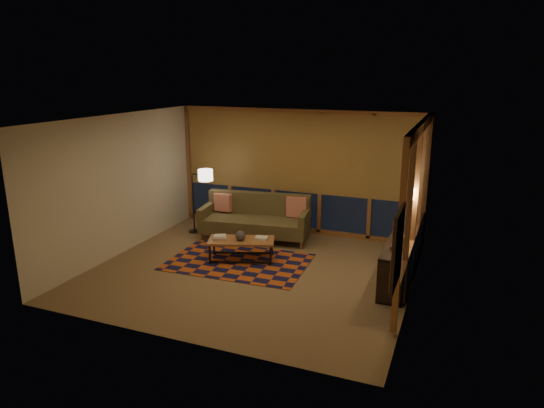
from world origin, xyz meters
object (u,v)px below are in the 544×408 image
at_px(sofa, 255,218).
at_px(bookshelf, 402,252).
at_px(floor_lamp, 193,200).
at_px(coffee_table, 242,250).

bearing_deg(sofa, bookshelf, -19.07).
bearing_deg(bookshelf, floor_lamp, 173.22).
height_order(sofa, coffee_table, sofa).
height_order(sofa, floor_lamp, floor_lamp).
xyz_separation_m(floor_lamp, bookshelf, (4.58, -0.54, -0.36)).
bearing_deg(floor_lamp, coffee_table, -33.35).
distance_m(sofa, bookshelf, 3.19).
height_order(coffee_table, floor_lamp, floor_lamp).
bearing_deg(coffee_table, bookshelf, -7.42).
distance_m(coffee_table, bookshelf, 2.94).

